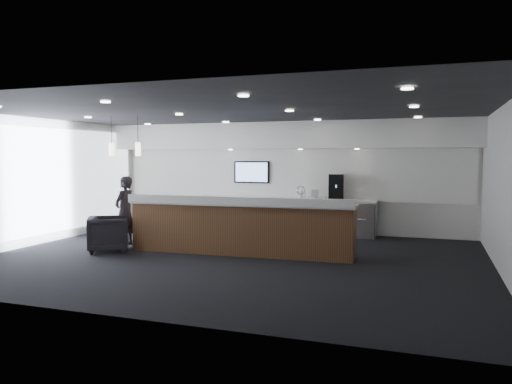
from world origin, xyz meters
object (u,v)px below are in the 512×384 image
(service_counter, at_px, (240,227))
(armchair, at_px, (109,234))
(coffee_machine, at_px, (336,187))
(lounge_guest, at_px, (125,211))

(service_counter, relative_size, armchair, 5.77)
(service_counter, bearing_deg, armchair, -169.00)
(coffee_machine, bearing_deg, lounge_guest, -153.76)
(service_counter, xyz_separation_m, armchair, (-2.85, -0.69, -0.19))
(armchair, bearing_deg, lounge_guest, -29.57)
(service_counter, bearing_deg, lounge_guest, 177.18)
(lounge_guest, bearing_deg, coffee_machine, 128.30)
(coffee_machine, bearing_deg, service_counter, -124.50)
(armchair, bearing_deg, coffee_machine, -82.13)
(service_counter, xyz_separation_m, lounge_guest, (-2.90, 0.01, 0.24))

